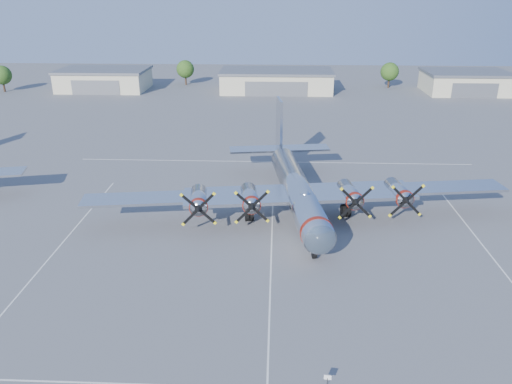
{
  "coord_description": "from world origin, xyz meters",
  "views": [
    {
      "loc": [
        0.37,
        -47.88,
        24.86
      ],
      "look_at": [
        -1.92,
        4.84,
        3.2
      ],
      "focal_mm": 35.0,
      "sensor_mm": 36.0,
      "label": 1
    }
  ],
  "objects_px": {
    "tree_west": "(185,69)",
    "main_bomber_b29": "(295,211)",
    "hangar_east": "(465,82)",
    "tree_east": "(390,72)",
    "tree_far_west": "(2,75)",
    "info_placard": "(328,379)",
    "hangar_west": "(104,79)",
    "hangar_center": "(276,80)"
  },
  "relations": [
    {
      "from": "tree_far_west",
      "to": "info_placard",
      "type": "xyz_separation_m",
      "value": [
        74.02,
        -99.63,
        -3.55
      ]
    },
    {
      "from": "tree_east",
      "to": "main_bomber_b29",
      "type": "height_order",
      "value": "tree_east"
    },
    {
      "from": "hangar_west",
      "to": "hangar_east",
      "type": "height_order",
      "value": "same"
    },
    {
      "from": "tree_far_west",
      "to": "main_bomber_b29",
      "type": "height_order",
      "value": "tree_far_west"
    },
    {
      "from": "tree_east",
      "to": "tree_west",
      "type": "bearing_deg",
      "value": 177.92
    },
    {
      "from": "tree_west",
      "to": "tree_east",
      "type": "distance_m",
      "value": 55.04
    },
    {
      "from": "tree_far_west",
      "to": "tree_west",
      "type": "bearing_deg",
      "value": 14.93
    },
    {
      "from": "hangar_west",
      "to": "tree_east",
      "type": "height_order",
      "value": "tree_east"
    },
    {
      "from": "tree_west",
      "to": "main_bomber_b29",
      "type": "xyz_separation_m",
      "value": [
        27.65,
        -83.19,
        -4.22
      ]
    },
    {
      "from": "tree_far_west",
      "to": "tree_east",
      "type": "xyz_separation_m",
      "value": [
        100.0,
        10.0,
        0.0
      ]
    },
    {
      "from": "hangar_east",
      "to": "tree_far_west",
      "type": "bearing_deg",
      "value": -178.08
    },
    {
      "from": "hangar_east",
      "to": "tree_west",
      "type": "bearing_deg",
      "value": 173.72
    },
    {
      "from": "tree_west",
      "to": "tree_east",
      "type": "height_order",
      "value": "same"
    },
    {
      "from": "tree_east",
      "to": "hangar_east",
      "type": "bearing_deg",
      "value": -18.54
    },
    {
      "from": "hangar_east",
      "to": "hangar_center",
      "type": "bearing_deg",
      "value": -180.0
    },
    {
      "from": "tree_east",
      "to": "tree_far_west",
      "type": "bearing_deg",
      "value": -174.29
    },
    {
      "from": "tree_east",
      "to": "main_bomber_b29",
      "type": "xyz_separation_m",
      "value": [
        -27.35,
        -81.19,
        -4.22
      ]
    },
    {
      "from": "hangar_west",
      "to": "info_placard",
      "type": "bearing_deg",
      "value": -64.68
    },
    {
      "from": "tree_east",
      "to": "hangar_center",
      "type": "bearing_deg",
      "value": -168.62
    },
    {
      "from": "hangar_east",
      "to": "tree_east",
      "type": "distance_m",
      "value": 19.04
    },
    {
      "from": "hangar_east",
      "to": "main_bomber_b29",
      "type": "relative_size",
      "value": 0.43
    },
    {
      "from": "hangar_east",
      "to": "main_bomber_b29",
      "type": "distance_m",
      "value": 87.82
    },
    {
      "from": "tree_west",
      "to": "main_bomber_b29",
      "type": "height_order",
      "value": "tree_west"
    },
    {
      "from": "tree_far_west",
      "to": "tree_east",
      "type": "distance_m",
      "value": 100.5
    },
    {
      "from": "tree_far_west",
      "to": "tree_west",
      "type": "height_order",
      "value": "same"
    },
    {
      "from": "main_bomber_b29",
      "to": "info_placard",
      "type": "distance_m",
      "value": 28.48
    },
    {
      "from": "info_placard",
      "to": "hangar_east",
      "type": "bearing_deg",
      "value": 74.88
    },
    {
      "from": "hangar_center",
      "to": "main_bomber_b29",
      "type": "xyz_separation_m",
      "value": [
        2.65,
        -75.16,
        -2.71
      ]
    },
    {
      "from": "hangar_center",
      "to": "hangar_east",
      "type": "bearing_deg",
      "value": 0.0
    },
    {
      "from": "tree_east",
      "to": "info_placard",
      "type": "bearing_deg",
      "value": -103.33
    },
    {
      "from": "tree_west",
      "to": "main_bomber_b29",
      "type": "bearing_deg",
      "value": -71.62
    },
    {
      "from": "hangar_east",
      "to": "tree_east",
      "type": "bearing_deg",
      "value": 161.46
    },
    {
      "from": "hangar_center",
      "to": "main_bomber_b29",
      "type": "distance_m",
      "value": 75.25
    },
    {
      "from": "hangar_west",
      "to": "tree_east",
      "type": "distance_m",
      "value": 75.26
    },
    {
      "from": "hangar_center",
      "to": "tree_far_west",
      "type": "distance_m",
      "value": 70.13
    },
    {
      "from": "hangar_west",
      "to": "tree_far_west",
      "type": "relative_size",
      "value": 3.4
    },
    {
      "from": "hangar_center",
      "to": "tree_east",
      "type": "xyz_separation_m",
      "value": [
        30.0,
        6.04,
        1.51
      ]
    },
    {
      "from": "tree_far_west",
      "to": "tree_west",
      "type": "distance_m",
      "value": 46.57
    },
    {
      "from": "tree_far_west",
      "to": "info_placard",
      "type": "distance_m",
      "value": 124.17
    },
    {
      "from": "main_bomber_b29",
      "to": "tree_east",
      "type": "bearing_deg",
      "value": 63.31
    },
    {
      "from": "tree_east",
      "to": "info_placard",
      "type": "relative_size",
      "value": 6.94
    },
    {
      "from": "hangar_center",
      "to": "info_placard",
      "type": "distance_m",
      "value": 103.7
    }
  ]
}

